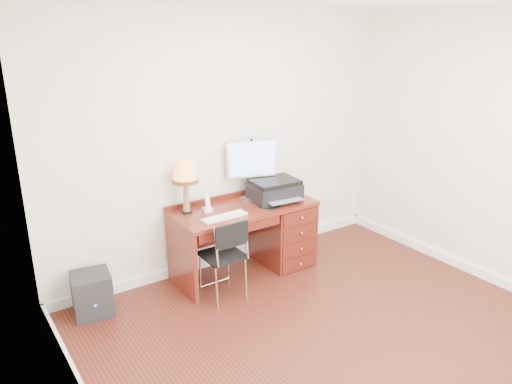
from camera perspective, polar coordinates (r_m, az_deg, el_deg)
ground at (r=4.50m, az=8.77°, el=-15.88°), size 4.00×4.00×0.00m
room_shell at (r=4.87m, az=3.69°, el=-12.02°), size 4.00×4.00×4.00m
desk at (r=5.43m, az=1.49°, el=-4.30°), size 1.50×0.67×0.75m
monitor at (r=5.27m, az=-0.58°, el=3.40°), size 0.53×0.25×0.62m
keyboard at (r=4.85m, az=-3.61°, el=-2.84°), size 0.47×0.15×0.02m
mouse_pad at (r=5.15m, az=1.53°, el=-1.42°), size 0.24×0.24×0.05m
printer at (r=5.29m, az=2.12°, el=0.25°), size 0.53×0.43×0.22m
leg_lamp at (r=4.89m, az=-8.11°, el=1.94°), size 0.26×0.26×0.53m
phone at (r=5.00m, az=-5.55°, el=-1.66°), size 0.10×0.10×0.18m
pen_cup at (r=5.36m, az=0.86°, el=-0.20°), size 0.08×0.08×0.10m
chair at (r=4.76m, az=-3.50°, el=-6.78°), size 0.38×0.38×0.81m
equipment_box at (r=4.88m, az=-18.23°, el=-10.99°), size 0.38×0.38×0.39m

